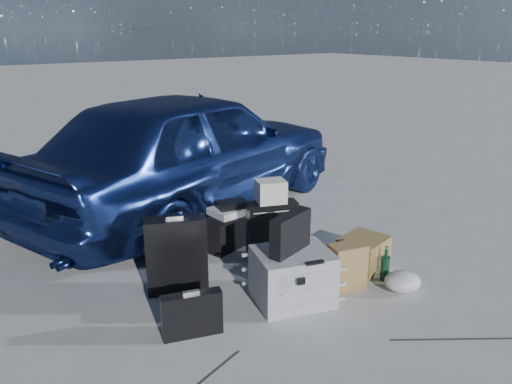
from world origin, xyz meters
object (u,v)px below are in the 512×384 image
cardboard_box (363,253)px  green_bottle (385,264)px  briefcase (192,315)px  pelican_case (292,276)px  car (191,150)px  duffel_bag (232,229)px  suitcase_left (176,255)px  suitcase_right (272,230)px

cardboard_box → green_bottle: bearing=-93.7°
briefcase → green_bottle: briefcase is taller
pelican_case → cardboard_box: size_ratio=1.47×
green_bottle → pelican_case: bearing=166.1°
briefcase → cardboard_box: bearing=18.1°
car → duffel_bag: 1.26m
car → cardboard_box: 2.35m
suitcase_left → cardboard_box: suitcase_left is taller
suitcase_left → car: bearing=80.9°
briefcase → suitcase_left: 0.68m
cardboard_box → briefcase: bearing=-179.9°
green_bottle → suitcase_left: bearing=149.5°
duffel_bag → green_bottle: 1.52m
car → green_bottle: size_ratio=14.41×
briefcase → duffel_bag: bearing=64.3°
duffel_bag → suitcase_left: bearing=-164.7°
cardboard_box → suitcase_right: bearing=127.9°
cardboard_box → pelican_case: bearing=-176.6°
car → cardboard_box: (0.46, -2.23, -0.57)m
green_bottle → car: bearing=100.1°
car → briefcase: 2.63m
suitcase_left → green_bottle: 1.74m
briefcase → cardboard_box: 1.72m
suitcase_right → duffel_bag: suitcase_right is taller
green_bottle → suitcase_right: bearing=118.3°
briefcase → duffel_bag: briefcase is taller
pelican_case → green_bottle: 0.88m
pelican_case → cardboard_box: bearing=21.0°
pelican_case → briefcase: (-0.86, 0.05, -0.05)m
suitcase_left → suitcase_right: suitcase_left is taller
briefcase → cardboard_box: size_ratio=1.07×
car → suitcase_left: size_ratio=6.71×
duffel_bag → green_bottle: size_ratio=2.15×
suitcase_left → duffel_bag: size_ratio=1.00×
car → cardboard_box: car is taller
car → duffel_bag: bearing=151.8°
suitcase_left → suitcase_right: bearing=26.1°
suitcase_right → green_bottle: (0.50, -0.92, -0.13)m
car → green_bottle: car is taller
briefcase → duffel_bag: size_ratio=0.66×
car → suitcase_right: size_ratio=7.73×
pelican_case → duffel_bag: 1.20m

